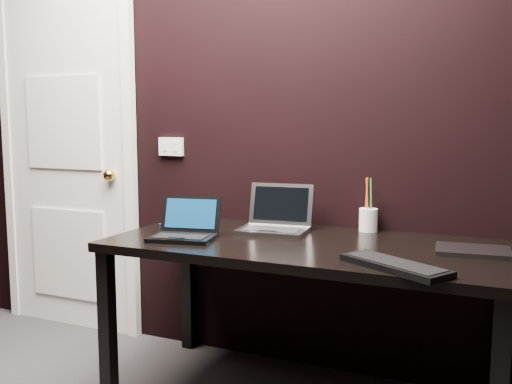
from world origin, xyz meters
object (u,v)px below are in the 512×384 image
at_px(mobile_phone, 167,220).
at_px(netbook, 185,230).
at_px(ext_keyboard, 395,265).
at_px(door, 67,157).
at_px(desk_phone, 185,215).
at_px(silver_laptop, 275,223).
at_px(closed_laptop, 473,251).
at_px(pen_cup, 368,219).
at_px(desk, 305,259).

bearing_deg(mobile_phone, netbook, -41.21).
bearing_deg(ext_keyboard, mobile_phone, 163.88).
distance_m(door, desk_phone, 0.97).
distance_m(silver_laptop, desk_phone, 0.53).
height_order(closed_laptop, mobile_phone, mobile_phone).
xyz_separation_m(door, silver_laptop, (1.44, -0.21, -0.26)).
height_order(netbook, silver_laptop, silver_laptop).
bearing_deg(ext_keyboard, netbook, 171.13).
bearing_deg(pen_cup, desk_phone, -171.22).
height_order(netbook, ext_keyboard, netbook).
relative_size(door, ext_keyboard, 5.00).
relative_size(desk, desk_phone, 8.31).
distance_m(desk, pen_cup, 0.42).
xyz_separation_m(ext_keyboard, mobile_phone, (-1.17, 0.34, 0.02)).
bearing_deg(door, desk, -12.82).
bearing_deg(closed_laptop, netbook, -169.64).
bearing_deg(ext_keyboard, closed_laptop, 56.82).
bearing_deg(silver_laptop, mobile_phone, -166.99).
bearing_deg(mobile_phone, desk_phone, 89.25).
xyz_separation_m(netbook, closed_laptop, (1.19, 0.22, -0.03)).
bearing_deg(closed_laptop, pen_cup, 149.90).
bearing_deg(netbook, ext_keyboard, -8.87).
xyz_separation_m(door, pen_cup, (1.84, -0.03, -0.25)).
relative_size(door, silver_laptop, 6.28).
bearing_deg(mobile_phone, closed_laptop, 1.19).
xyz_separation_m(silver_laptop, pen_cup, (0.40, 0.19, 0.02)).
height_order(desk_phone, mobile_phone, mobile_phone).
bearing_deg(pen_cup, silver_laptop, -154.85).
distance_m(desk_phone, pen_cup, 0.94).
xyz_separation_m(desk_phone, mobile_phone, (-0.00, -0.17, -0.00)).
height_order(desk, netbook, netbook).
bearing_deg(pen_cup, ext_keyboard, -69.39).
distance_m(silver_laptop, closed_laptop, 0.89).
bearing_deg(netbook, desk_phone, 120.98).
bearing_deg(desk, closed_laptop, 5.73).
distance_m(closed_laptop, mobile_phone, 1.41).
bearing_deg(ext_keyboard, desk_phone, 156.62).
bearing_deg(desk, mobile_phone, 176.96).
distance_m(desk, silver_laptop, 0.29).
xyz_separation_m(netbook, silver_laptop, (0.31, 0.31, 0.00)).
distance_m(netbook, ext_keyboard, 0.97).
bearing_deg(netbook, silver_laptop, 45.12).
bearing_deg(mobile_phone, ext_keyboard, -16.12).
distance_m(door, pen_cup, 1.86).
height_order(desk, closed_laptop, closed_laptop).
height_order(door, desk_phone, door).
height_order(desk, mobile_phone, mobile_phone).
distance_m(closed_laptop, desk_phone, 1.42).
distance_m(ext_keyboard, pen_cup, 0.69).
bearing_deg(pen_cup, mobile_phone, -161.52).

